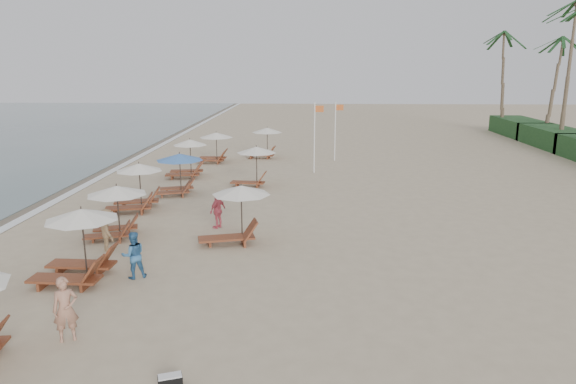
{
  "coord_description": "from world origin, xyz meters",
  "views": [
    {
      "loc": [
        1.56,
        -14.84,
        6.63
      ],
      "look_at": [
        0.64,
        7.13,
        1.3
      ],
      "focal_mm": 32.54,
      "sensor_mm": 36.0,
      "label": 1
    }
  ],
  "objects_px": {
    "lounger_station_1": "(76,248)",
    "beachgoer_mid_a": "(133,255)",
    "lounger_station_3": "(135,189)",
    "beachgoer_far_a": "(218,210)",
    "lounger_station_5": "(186,160)",
    "beachgoer_mid_b": "(107,230)",
    "lounger_station_2": "(114,208)",
    "lounger_station_4": "(177,171)",
    "inland_station_0": "(234,211)",
    "inland_station_2": "(264,140)",
    "duffel_bag": "(170,381)",
    "lounger_station_6": "(214,147)",
    "flag_pole_near": "(315,134)",
    "inland_station_1": "(253,162)",
    "beachgoer_near": "(66,309)"
  },
  "relations": [
    {
      "from": "inland_station_0",
      "to": "inland_station_2",
      "type": "xyz_separation_m",
      "value": [
        -0.51,
        19.0,
        0.05
      ]
    },
    {
      "from": "lounger_station_1",
      "to": "beachgoer_mid_a",
      "type": "height_order",
      "value": "lounger_station_1"
    },
    {
      "from": "lounger_station_5",
      "to": "beachgoer_mid_b",
      "type": "xyz_separation_m",
      "value": [
        0.15,
        -13.17,
        -0.25
      ]
    },
    {
      "from": "beachgoer_mid_b",
      "to": "duffel_bag",
      "type": "bearing_deg",
      "value": 171.73
    },
    {
      "from": "lounger_station_4",
      "to": "inland_station_2",
      "type": "distance_m",
      "value": 11.93
    },
    {
      "from": "flag_pole_near",
      "to": "lounger_station_6",
      "type": "bearing_deg",
      "value": 154.36
    },
    {
      "from": "flag_pole_near",
      "to": "lounger_station_2",
      "type": "bearing_deg",
      "value": -121.16
    },
    {
      "from": "lounger_station_3",
      "to": "beachgoer_near",
      "type": "distance_m",
      "value": 12.13
    },
    {
      "from": "lounger_station_2",
      "to": "beachgoer_mid_b",
      "type": "xyz_separation_m",
      "value": [
        0.31,
        -1.59,
        -0.39
      ]
    },
    {
      "from": "lounger_station_5",
      "to": "beachgoer_mid_b",
      "type": "height_order",
      "value": "lounger_station_5"
    },
    {
      "from": "inland_station_0",
      "to": "beachgoer_mid_a",
      "type": "distance_m",
      "value": 4.46
    },
    {
      "from": "inland_station_0",
      "to": "beachgoer_mid_a",
      "type": "relative_size",
      "value": 1.86
    },
    {
      "from": "inland_station_1",
      "to": "inland_station_2",
      "type": "distance_m",
      "value": 9.2
    },
    {
      "from": "inland_station_1",
      "to": "duffel_bag",
      "type": "bearing_deg",
      "value": -89.17
    },
    {
      "from": "lounger_station_5",
      "to": "beachgoer_far_a",
      "type": "distance_m",
      "value": 10.84
    },
    {
      "from": "lounger_station_2",
      "to": "inland_station_0",
      "type": "height_order",
      "value": "inland_station_0"
    },
    {
      "from": "inland_station_2",
      "to": "flag_pole_near",
      "type": "height_order",
      "value": "flag_pole_near"
    },
    {
      "from": "lounger_station_2",
      "to": "lounger_station_3",
      "type": "bearing_deg",
      "value": 97.28
    },
    {
      "from": "beachgoer_mid_b",
      "to": "lounger_station_3",
      "type": "bearing_deg",
      "value": -28.47
    },
    {
      "from": "duffel_bag",
      "to": "beachgoer_near",
      "type": "bearing_deg",
      "value": 148.84
    },
    {
      "from": "lounger_station_4",
      "to": "lounger_station_5",
      "type": "height_order",
      "value": "lounger_station_5"
    },
    {
      "from": "inland_station_0",
      "to": "beachgoer_far_a",
      "type": "bearing_deg",
      "value": 116.98
    },
    {
      "from": "beachgoer_far_a",
      "to": "lounger_station_2",
      "type": "bearing_deg",
      "value": -39.31
    },
    {
      "from": "beachgoer_far_a",
      "to": "flag_pole_near",
      "type": "distance_m",
      "value": 12.63
    },
    {
      "from": "inland_station_0",
      "to": "beachgoer_mid_b",
      "type": "distance_m",
      "value": 4.66
    },
    {
      "from": "lounger_station_2",
      "to": "beachgoer_far_a",
      "type": "xyz_separation_m",
      "value": [
        3.85,
        1.4,
        -0.42
      ]
    },
    {
      "from": "lounger_station_6",
      "to": "beachgoer_mid_a",
      "type": "distance_m",
      "value": 20.64
    },
    {
      "from": "lounger_station_3",
      "to": "beachgoer_far_a",
      "type": "height_order",
      "value": "lounger_station_3"
    },
    {
      "from": "lounger_station_4",
      "to": "beachgoer_mid_b",
      "type": "distance_m",
      "value": 8.72
    },
    {
      "from": "lounger_station_2",
      "to": "duffel_bag",
      "type": "bearing_deg",
      "value": -64.01
    },
    {
      "from": "lounger_station_2",
      "to": "lounger_station_5",
      "type": "height_order",
      "value": "lounger_station_5"
    },
    {
      "from": "lounger_station_3",
      "to": "flag_pole_near",
      "type": "xyz_separation_m",
      "value": [
        8.5,
        9.22,
        1.44
      ]
    },
    {
      "from": "lounger_station_2",
      "to": "lounger_station_5",
      "type": "bearing_deg",
      "value": 89.21
    },
    {
      "from": "lounger_station_5",
      "to": "beachgoer_mid_b",
      "type": "distance_m",
      "value": 13.18
    },
    {
      "from": "lounger_station_6",
      "to": "lounger_station_2",
      "type": "bearing_deg",
      "value": -93.15
    },
    {
      "from": "lounger_station_5",
      "to": "inland_station_2",
      "type": "bearing_deg",
      "value": 59.06
    },
    {
      "from": "lounger_station_2",
      "to": "inland_station_1",
      "type": "height_order",
      "value": "inland_station_1"
    },
    {
      "from": "lounger_station_6",
      "to": "inland_station_1",
      "type": "distance_m",
      "value": 8.14
    },
    {
      "from": "lounger_station_5",
      "to": "lounger_station_6",
      "type": "height_order",
      "value": "lounger_station_5"
    },
    {
      "from": "lounger_station_3",
      "to": "lounger_station_6",
      "type": "bearing_deg",
      "value": 83.56
    },
    {
      "from": "lounger_station_1",
      "to": "inland_station_0",
      "type": "distance_m",
      "value": 5.83
    },
    {
      "from": "lounger_station_1",
      "to": "inland_station_0",
      "type": "height_order",
      "value": "lounger_station_1"
    },
    {
      "from": "lounger_station_5",
      "to": "beachgoer_mid_a",
      "type": "distance_m",
      "value": 15.7
    },
    {
      "from": "lounger_station_2",
      "to": "inland_station_2",
      "type": "height_order",
      "value": "inland_station_2"
    },
    {
      "from": "beachgoer_mid_b",
      "to": "beachgoer_near",
      "type": "bearing_deg",
      "value": 155.7
    },
    {
      "from": "lounger_station_6",
      "to": "inland_station_0",
      "type": "relative_size",
      "value": 0.91
    },
    {
      "from": "inland_station_0",
      "to": "duffel_bag",
      "type": "distance_m",
      "value": 9.34
    },
    {
      "from": "lounger_station_4",
      "to": "inland_station_0",
      "type": "height_order",
      "value": "inland_station_0"
    },
    {
      "from": "lounger_station_5",
      "to": "beachgoer_mid_b",
      "type": "bearing_deg",
      "value": -89.35
    },
    {
      "from": "lounger_station_3",
      "to": "lounger_station_4",
      "type": "bearing_deg",
      "value": 68.5
    }
  ]
}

